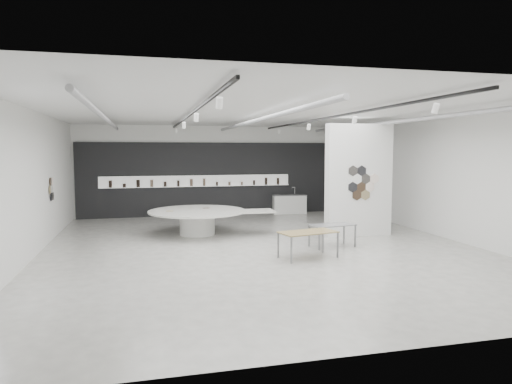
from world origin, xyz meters
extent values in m
cube|color=#BBB9B0|center=(0.00, 0.00, -0.01)|extent=(12.00, 14.00, 0.01)
cube|color=silver|center=(0.00, 0.00, 3.80)|extent=(12.00, 14.00, 0.01)
cube|color=white|center=(0.00, 7.00, 1.90)|extent=(12.00, 0.01, 3.80)
cube|color=white|center=(0.00, -7.00, 1.90)|extent=(12.00, 0.01, 3.80)
cube|color=white|center=(6.00, 0.00, 1.90)|extent=(0.01, 14.00, 3.80)
cube|color=white|center=(-6.00, 0.00, 1.90)|extent=(0.01, 14.00, 3.80)
cylinder|color=#939396|center=(-4.20, 0.50, 3.62)|extent=(0.12, 12.00, 0.12)
cylinder|color=#939396|center=(0.00, 0.50, 3.62)|extent=(0.12, 12.00, 0.12)
cylinder|color=#939396|center=(4.20, 0.50, 3.62)|extent=(0.12, 12.00, 0.12)
cube|color=black|center=(-2.00, 0.00, 3.70)|extent=(0.05, 13.00, 0.06)
cylinder|color=white|center=(-2.00, -5.00, 3.52)|extent=(0.11, 0.18, 0.21)
cylinder|color=white|center=(-2.00, -1.70, 3.52)|extent=(0.11, 0.18, 0.21)
cylinder|color=white|center=(-2.00, 1.60, 3.52)|extent=(0.11, 0.18, 0.21)
cylinder|color=white|center=(-2.00, 4.90, 3.52)|extent=(0.11, 0.18, 0.21)
cube|color=black|center=(2.00, 0.00, 3.70)|extent=(0.05, 13.00, 0.06)
cylinder|color=white|center=(2.00, -5.00, 3.52)|extent=(0.11, 0.18, 0.21)
cylinder|color=white|center=(2.00, -1.70, 3.52)|extent=(0.11, 0.18, 0.21)
cylinder|color=white|center=(2.00, 1.60, 3.52)|extent=(0.11, 0.18, 0.21)
cylinder|color=white|center=(2.00, 4.90, 3.52)|extent=(0.11, 0.18, 0.21)
cylinder|color=black|center=(-5.97, 2.50, 1.35)|extent=(0.03, 0.28, 0.28)
cylinder|color=black|center=(-5.97, 2.76, 1.35)|extent=(0.03, 0.28, 0.28)
cylinder|color=white|center=(-5.97, 2.63, 1.58)|extent=(0.03, 0.28, 0.28)
cylinder|color=#897A54|center=(-5.97, 2.37, 1.58)|extent=(0.03, 0.28, 0.28)
cylinder|color=#3D2C1E|center=(-5.97, 2.50, 1.81)|extent=(0.03, 0.28, 0.28)
cylinder|color=white|center=(-5.97, 2.76, 1.81)|extent=(0.03, 0.28, 0.28)
cube|color=black|center=(0.00, 6.94, 1.55)|extent=(11.80, 0.10, 3.10)
cube|color=white|center=(-1.00, 6.87, 1.48)|extent=(8.00, 0.06, 0.46)
cube|color=white|center=(-1.00, 6.81, 1.25)|extent=(8.00, 0.18, 0.02)
cylinder|color=black|center=(-4.53, 6.81, 1.41)|extent=(0.13, 0.13, 0.29)
cylinder|color=black|center=(-3.99, 6.81, 1.34)|extent=(0.13, 0.13, 0.15)
cylinder|color=black|center=(-3.44, 6.81, 1.42)|extent=(0.14, 0.14, 0.30)
cylinder|color=brown|center=(-2.90, 6.81, 1.41)|extent=(0.12, 0.12, 0.29)
cylinder|color=black|center=(-2.36, 6.81, 1.37)|extent=(0.12, 0.12, 0.21)
cylinder|color=black|center=(-1.81, 6.81, 1.39)|extent=(0.10, 0.10, 0.25)
cylinder|color=brown|center=(-1.27, 6.81, 1.42)|extent=(0.12, 0.12, 0.30)
cylinder|color=brown|center=(-0.73, 6.81, 1.42)|extent=(0.10, 0.10, 0.31)
cylinder|color=black|center=(-0.19, 6.81, 1.35)|extent=(0.09, 0.09, 0.17)
cylinder|color=brown|center=(0.36, 6.81, 1.35)|extent=(0.10, 0.10, 0.16)
cylinder|color=brown|center=(0.90, 6.81, 1.34)|extent=(0.09, 0.09, 0.15)
cylinder|color=black|center=(1.44, 6.81, 1.37)|extent=(0.09, 0.09, 0.21)
cylinder|color=black|center=(1.99, 6.81, 1.42)|extent=(0.11, 0.11, 0.31)
cylinder|color=black|center=(2.53, 6.81, 1.41)|extent=(0.11, 0.11, 0.29)
cube|color=white|center=(3.50, 1.00, 1.80)|extent=(2.20, 0.35, 3.60)
cylinder|color=#3D2C1E|center=(3.50, 0.81, 1.60)|extent=(0.34, 0.03, 0.34)
cylinder|color=white|center=(3.80, 0.81, 1.60)|extent=(0.34, 0.03, 0.34)
cylinder|color=black|center=(3.20, 0.81, 1.60)|extent=(0.34, 0.03, 0.34)
cylinder|color=black|center=(3.65, 0.81, 1.86)|extent=(0.34, 0.03, 0.34)
cylinder|color=white|center=(3.35, 0.81, 1.86)|extent=(0.34, 0.03, 0.34)
cylinder|color=#897A54|center=(3.65, 0.81, 1.34)|extent=(0.34, 0.03, 0.34)
cylinder|color=#3D2C1E|center=(3.35, 0.81, 1.34)|extent=(0.34, 0.03, 0.34)
cylinder|color=white|center=(3.95, 0.81, 1.86)|extent=(0.34, 0.03, 0.34)
cylinder|color=black|center=(3.50, 0.81, 2.12)|extent=(0.34, 0.03, 0.34)
cylinder|color=black|center=(3.20, 0.81, 2.12)|extent=(0.34, 0.03, 0.34)
cylinder|color=white|center=(-1.54, 2.44, 0.37)|extent=(1.16, 1.16, 0.75)
cylinder|color=silver|center=(-1.54, 2.44, 0.78)|extent=(3.22, 3.22, 0.05)
cube|color=silver|center=(0.22, 1.97, 0.78)|extent=(1.42, 0.90, 0.05)
cube|color=#897A54|center=(-2.42, 2.45, 0.81)|extent=(0.22, 0.16, 0.01)
cube|color=#3D2C1E|center=(-1.18, 2.96, 0.81)|extent=(0.22, 0.16, 0.01)
cube|color=olive|center=(0.85, -1.53, 0.67)|extent=(1.59, 1.04, 0.03)
cube|color=slate|center=(0.24, -2.01, 0.33)|extent=(0.04, 0.04, 0.66)
cube|color=slate|center=(0.10, -1.37, 0.33)|extent=(0.04, 0.04, 0.66)
cube|color=slate|center=(1.59, -1.70, 0.33)|extent=(0.04, 0.04, 0.66)
cube|color=slate|center=(1.45, -1.06, 0.33)|extent=(0.04, 0.04, 0.66)
cube|color=gray|center=(2.00, -0.41, 0.64)|extent=(1.35, 0.83, 0.03)
cube|color=slate|center=(1.46, -0.78, 0.31)|extent=(0.04, 0.04, 0.62)
cube|color=slate|center=(1.37, -0.23, 0.31)|extent=(0.04, 0.04, 0.62)
cube|color=slate|center=(2.63, -0.59, 0.31)|extent=(0.04, 0.04, 0.62)
cube|color=slate|center=(2.54, -0.03, 0.31)|extent=(0.04, 0.04, 0.62)
cube|color=white|center=(2.97, 6.53, 0.40)|extent=(1.47, 0.67, 0.80)
cube|color=gray|center=(2.97, 6.53, 0.81)|extent=(1.51, 0.71, 0.03)
cylinder|color=silver|center=(3.25, 6.64, 0.99)|extent=(0.02, 0.02, 0.32)
cylinder|color=silver|center=(3.18, 6.64, 1.14)|extent=(0.14, 0.03, 0.02)
camera|label=1|loc=(-3.22, -12.40, 2.74)|focal=32.00mm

